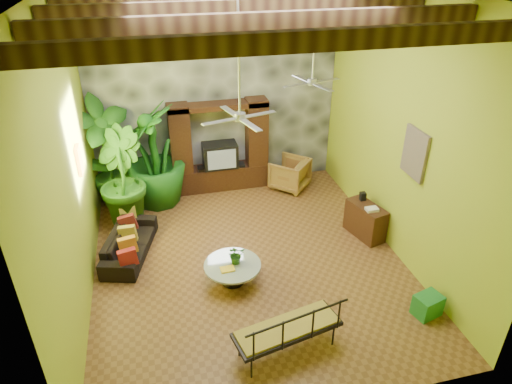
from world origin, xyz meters
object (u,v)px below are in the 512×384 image
object	(u,v)px
entertainment_center	(220,153)
tall_plant_a	(107,155)
side_console	(365,220)
green_bin	(427,305)
coffee_table	(233,270)
iron_bench	(289,329)
tall_plant_c	(154,156)
tall_plant_b	(120,179)
sofa	(129,243)
wicker_armchair	(290,174)
ceiling_fan_back	(313,72)
ceiling_fan_front	(240,105)

from	to	relation	value
entertainment_center	tall_plant_a	xyz separation A→B (m)	(-2.65, -0.32, 0.39)
side_console	green_bin	size ratio (longest dim) A/B	2.07
coffee_table	iron_bench	size ratio (longest dim) A/B	0.60
tall_plant_c	tall_plant_b	bearing A→B (deg)	-135.84
sofa	coffee_table	distance (m)	2.30
wicker_armchair	green_bin	world-z (taller)	wicker_armchair
entertainment_center	ceiling_fan_back	distance (m)	3.50
ceiling_fan_back	sofa	distance (m)	5.02
tall_plant_a	coffee_table	bearing A→B (deg)	-56.76
entertainment_center	ceiling_fan_front	world-z (taller)	ceiling_fan_front
tall_plant_a	coffee_table	xyz separation A→B (m)	(2.22, -3.39, -1.10)
coffee_table	side_console	distance (m)	3.19
wicker_armchair	iron_bench	distance (m)	5.42
sofa	green_bin	world-z (taller)	sofa
ceiling_fan_front	tall_plant_a	world-z (taller)	ceiling_fan_front
entertainment_center	tall_plant_b	bearing A→B (deg)	-154.75
coffee_table	side_console	size ratio (longest dim) A/B	1.15
wicker_armchair	coffee_table	bearing A→B (deg)	10.16
entertainment_center	tall_plant_a	world-z (taller)	tall_plant_a
coffee_table	iron_bench	world-z (taller)	iron_bench
entertainment_center	ceiling_fan_back	bearing A→B (deg)	-50.43
ceiling_fan_front	tall_plant_b	size ratio (longest dim) A/B	0.84
entertainment_center	side_console	bearing A→B (deg)	-47.38
green_bin	sofa	bearing A→B (deg)	148.98
sofa	wicker_armchair	bearing A→B (deg)	-48.03
sofa	tall_plant_c	bearing A→B (deg)	-2.98
sofa	coffee_table	xyz separation A→B (m)	(1.87, -1.34, -0.01)
tall_plant_a	tall_plant_b	xyz separation A→B (m)	(0.27, -0.80, -0.25)
ceiling_fan_back	tall_plant_c	size ratio (longest dim) A/B	0.75
ceiling_fan_front	tall_plant_a	distance (m)	4.53
tall_plant_b	iron_bench	size ratio (longest dim) A/B	1.26
wicker_armchair	tall_plant_a	size ratio (longest dim) A/B	0.32
tall_plant_b	ceiling_fan_front	bearing A→B (deg)	-47.95
wicker_armchair	tall_plant_a	xyz separation A→B (m)	(-4.36, 0.11, 0.96)
ceiling_fan_front	sofa	xyz separation A→B (m)	(-2.10, 1.17, -3.13)
tall_plant_c	ceiling_fan_back	bearing A→B (deg)	-26.05
sofa	tall_plant_c	world-z (taller)	tall_plant_c
side_console	tall_plant_a	bearing A→B (deg)	138.70
sofa	side_console	distance (m)	4.98
sofa	tall_plant_c	size ratio (longest dim) A/B	0.74
tall_plant_c	coffee_table	xyz separation A→B (m)	(1.17, -3.34, -0.98)
ceiling_fan_back	green_bin	distance (m)	4.79
coffee_table	iron_bench	bearing A→B (deg)	-75.16
tall_plant_a	side_console	world-z (taller)	tall_plant_a
ceiling_fan_front	ceiling_fan_back	bearing A→B (deg)	41.63
sofa	tall_plant_b	bearing A→B (deg)	19.82
sofa	tall_plant_a	size ratio (longest dim) A/B	0.68
green_bin	iron_bench	bearing A→B (deg)	-174.37
entertainment_center	ceiling_fan_back	size ratio (longest dim) A/B	1.29
ceiling_fan_front	ceiling_fan_back	distance (m)	2.41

